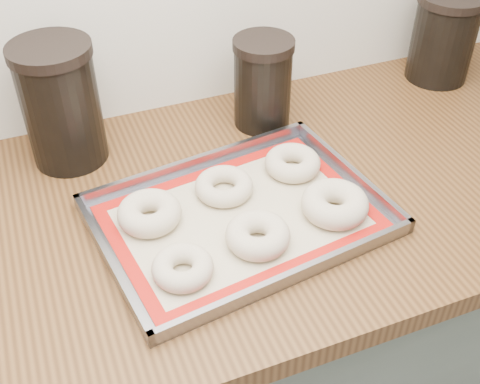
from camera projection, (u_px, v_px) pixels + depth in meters
name	position (u px, v px, depth m)	size (l,w,h in m)	color
cabinet	(310.00, 329.00, 1.40)	(3.00, 0.65, 0.86)	#5B675B
countertop	(329.00, 179.00, 1.11)	(3.06, 0.68, 0.04)	brown
baking_tray	(240.00, 217.00, 1.00)	(0.50, 0.39, 0.03)	gray
baking_mat	(240.00, 217.00, 1.00)	(0.45, 0.34, 0.00)	#C6B793
bagel_front_left	(183.00, 268.00, 0.89)	(0.09, 0.09, 0.03)	beige
bagel_front_mid	(258.00, 235.00, 0.94)	(0.10, 0.10, 0.04)	beige
bagel_front_right	(335.00, 204.00, 0.99)	(0.11, 0.11, 0.04)	beige
bagel_back_left	(149.00, 213.00, 0.98)	(0.10, 0.10, 0.04)	beige
bagel_back_mid	(224.00, 186.00, 1.03)	(0.10, 0.10, 0.03)	beige
bagel_back_right	(293.00, 163.00, 1.08)	(0.10, 0.10, 0.03)	beige
canister_left	(61.00, 104.00, 1.06)	(0.14, 0.14, 0.23)	black
canister_mid	(263.00, 83.00, 1.17)	(0.12, 0.12, 0.18)	black
canister_right	(444.00, 37.00, 1.31)	(0.14, 0.14, 0.19)	black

